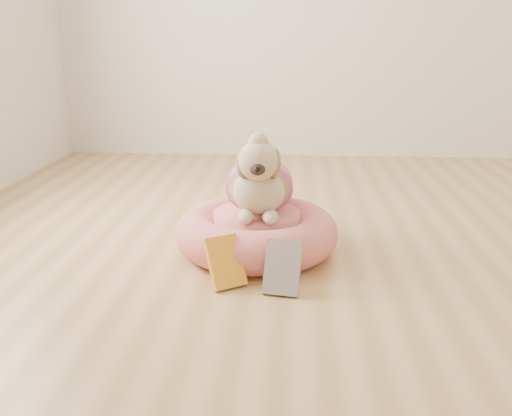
# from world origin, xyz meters

# --- Properties ---
(floor) EXTENTS (4.50, 4.50, 0.00)m
(floor) POSITION_xyz_m (0.00, 0.00, 0.00)
(floor) COLOR #AA8146
(floor) RESTS_ON ground
(pet_bed) EXTENTS (0.69, 0.69, 0.18)m
(pet_bed) POSITION_xyz_m (-0.40, 0.19, 0.09)
(pet_bed) COLOR #E6795A
(pet_bed) RESTS_ON floor
(dog) EXTENTS (0.35, 0.50, 0.36)m
(dog) POSITION_xyz_m (-0.38, 0.20, 0.36)
(dog) COLOR brown
(dog) RESTS_ON pet_bed
(book_yellow) EXTENTS (0.17, 0.17, 0.18)m
(book_yellow) POSITION_xyz_m (-0.49, -0.16, 0.09)
(book_yellow) COLOR yellow
(book_yellow) RESTS_ON floor
(book_white) EXTENTS (0.15, 0.13, 0.19)m
(book_white) POSITION_xyz_m (-0.28, -0.21, 0.09)
(book_white) COLOR white
(book_white) RESTS_ON floor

